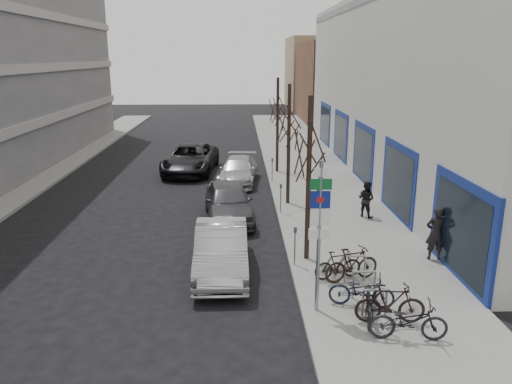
{
  "coord_description": "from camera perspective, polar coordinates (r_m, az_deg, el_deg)",
  "views": [
    {
      "loc": [
        0.38,
        -11.88,
        6.66
      ],
      "look_at": [
        0.98,
        5.14,
        2.0
      ],
      "focal_mm": 35.0,
      "sensor_mm": 36.0,
      "label": 1
    }
  ],
  "objects": [
    {
      "name": "highway_sign_pole",
      "position": [
        12.75,
        7.24,
        -4.07
      ],
      "size": [
        0.55,
        0.1,
        4.2
      ],
      "color": "gray",
      "rests_on": "ground"
    },
    {
      "name": "bike_rack",
      "position": [
        14.26,
        12.25,
        -9.95
      ],
      "size": [
        0.66,
        2.26,
        0.83
      ],
      "color": "gray",
      "rests_on": "sidewalk_east"
    },
    {
      "name": "pedestrian_far",
      "position": [
        21.21,
        12.47,
        -0.76
      ],
      "size": [
        0.68,
        0.67,
        1.55
      ],
      "primitive_type": "imported",
      "rotation": [
        0.0,
        0.0,
        2.4
      ],
      "color": "black",
      "rests_on": "sidewalk_east"
    },
    {
      "name": "bike_mid_curb",
      "position": [
        13.83,
        11.99,
        -10.68
      ],
      "size": [
        1.82,
        0.92,
        1.07
      ],
      "primitive_type": "imported",
      "rotation": [
        0.0,
        0.0,
        1.34
      ],
      "color": "black",
      "rests_on": "sidewalk_east"
    },
    {
      "name": "meter_front",
      "position": [
        16.05,
        4.48,
        -5.72
      ],
      "size": [
        0.1,
        0.08,
        1.27
      ],
      "color": "gray",
      "rests_on": "sidewalk_east"
    },
    {
      "name": "bike_near_left",
      "position": [
        13.31,
        12.85,
        -11.7
      ],
      "size": [
        0.94,
        1.9,
        1.11
      ],
      "primitive_type": "imported",
      "rotation": [
        0.0,
        0.0,
        -0.22
      ],
      "color": "black",
      "rests_on": "sidewalk_east"
    },
    {
      "name": "meter_mid",
      "position": [
        21.25,
        2.85,
        -0.4
      ],
      "size": [
        0.1,
        0.08,
        1.27
      ],
      "color": "gray",
      "rests_on": "sidewalk_east"
    },
    {
      "name": "parked_car_mid",
      "position": [
        20.83,
        -3.17,
        -1.07
      ],
      "size": [
        2.34,
        4.86,
        1.6
      ],
      "primitive_type": "imported",
      "rotation": [
        0.0,
        0.0,
        0.1
      ],
      "color": "#444449",
      "rests_on": "ground"
    },
    {
      "name": "tree_near",
      "position": [
        15.75,
        6.16,
        5.87
      ],
      "size": [
        1.8,
        1.8,
        5.5
      ],
      "color": "black",
      "rests_on": "ground"
    },
    {
      "name": "bike_mid_inner",
      "position": [
        15.33,
        9.36,
        -8.16
      ],
      "size": [
        1.58,
        0.78,
        0.92
      ],
      "primitive_type": "imported",
      "rotation": [
        0.0,
        0.0,
        1.8
      ],
      "color": "black",
      "rests_on": "sidewalk_east"
    },
    {
      "name": "meter_back",
      "position": [
        26.57,
        1.87,
        2.81
      ],
      "size": [
        0.1,
        0.08,
        1.27
      ],
      "color": "gray",
      "rests_on": "sidewalk_east"
    },
    {
      "name": "bike_near_right",
      "position": [
        13.19,
        15.09,
        -12.17
      ],
      "size": [
        1.82,
        0.64,
        1.09
      ],
      "primitive_type": "imported",
      "rotation": [
        0.0,
        0.0,
        1.51
      ],
      "color": "black",
      "rests_on": "sidewalk_east"
    },
    {
      "name": "parked_car_back",
      "position": [
        26.93,
        -2.04,
        2.47
      ],
      "size": [
        2.4,
        4.87,
        1.36
      ],
      "primitive_type": "imported",
      "rotation": [
        0.0,
        0.0,
        -0.11
      ],
      "color": "#ABAAAF",
      "rests_on": "ground"
    },
    {
      "name": "sidewalk_east",
      "position": [
        23.22,
        8.31,
        -1.34
      ],
      "size": [
        5.0,
        70.0,
        0.15
      ],
      "primitive_type": "cube",
      "color": "slate",
      "rests_on": "ground"
    },
    {
      "name": "tree_mid",
      "position": [
        22.14,
        3.81,
        8.64
      ],
      "size": [
        1.8,
        1.8,
        5.5
      ],
      "color": "black",
      "rests_on": "ground"
    },
    {
      "name": "lane_car",
      "position": [
        29.65,
        -7.5,
        3.8
      ],
      "size": [
        3.28,
        6.11,
        1.63
      ],
      "primitive_type": "imported",
      "rotation": [
        0.0,
        0.0,
        -0.1
      ],
      "color": "black",
      "rests_on": "ground"
    },
    {
      "name": "bike_far_inner",
      "position": [
        15.23,
        10.89,
        -8.06
      ],
      "size": [
        1.87,
        1.08,
        1.09
      ],
      "primitive_type": "imported",
      "rotation": [
        0.0,
        0.0,
        1.9
      ],
      "color": "black",
      "rests_on": "sidewalk_east"
    },
    {
      "name": "parked_car_front",
      "position": [
        15.84,
        -3.98,
        -6.59
      ],
      "size": [
        1.7,
        4.67,
        1.53
      ],
      "primitive_type": "imported",
      "rotation": [
        0.0,
        0.0,
        0.02
      ],
      "color": "#ABABB0",
      "rests_on": "ground"
    },
    {
      "name": "bike_far_curb",
      "position": [
        12.61,
        17.07,
        -13.58
      ],
      "size": [
        1.89,
        0.74,
        1.13
      ],
      "primitive_type": "imported",
      "rotation": [
        0.0,
        0.0,
        1.47
      ],
      "color": "black",
      "rests_on": "sidewalk_east"
    },
    {
      "name": "pedestrian_near",
      "position": [
        17.38,
        19.86,
        -4.46
      ],
      "size": [
        0.68,
        0.47,
        1.81
      ],
      "primitive_type": "imported",
      "rotation": [
        0.0,
        0.0,
        3.08
      ],
      "color": "black",
      "rests_on": "sidewalk_east"
    },
    {
      "name": "tan_building_far",
      "position": [
        68.19,
        9.35,
        13.29
      ],
      "size": [
        13.0,
        12.0,
        9.0
      ],
      "primitive_type": "cube",
      "color": "#937A5B",
      "rests_on": "ground"
    },
    {
      "name": "ground",
      "position": [
        13.63,
        -3.45,
        -13.99
      ],
      "size": [
        120.0,
        120.0,
        0.0
      ],
      "primitive_type": "plane",
      "color": "black",
      "rests_on": "ground"
    },
    {
      "name": "brick_building_far",
      "position": [
        53.46,
        11.93,
        12.13
      ],
      "size": [
        12.0,
        14.0,
        8.0
      ],
      "primitive_type": "cube",
      "color": "brown",
      "rests_on": "ground"
    },
    {
      "name": "tree_far",
      "position": [
        28.58,
        2.5,
        10.15
      ],
      "size": [
        1.8,
        1.8,
        5.5
      ],
      "color": "black",
      "rests_on": "ground"
    }
  ]
}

